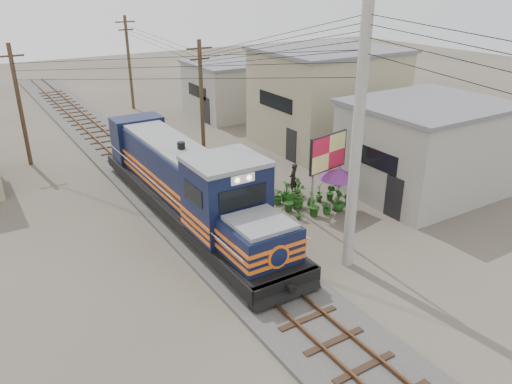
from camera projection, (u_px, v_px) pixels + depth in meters
ground at (264, 284)px, 18.13m from camera, size 120.00×120.00×0.00m
ballast at (160, 190)px, 25.90m from camera, size 3.60×70.00×0.16m
track at (160, 187)px, 25.83m from camera, size 1.15×70.00×0.12m
locomotive at (189, 185)px, 22.38m from camera, size 2.87×15.60×3.87m
utility_pole_main at (357, 141)px, 17.45m from camera, size 0.40×0.40×10.00m
wooden_pole_mid at (201, 97)px, 29.77m from camera, size 1.60×0.24×7.00m
wooden_pole_far at (129, 61)px, 40.73m from camera, size 1.60×0.24×7.50m
wooden_pole_left at (20, 103)px, 28.29m from camera, size 1.60×0.24×7.00m
power_lines at (157, 45)px, 21.69m from camera, size 9.65×19.00×3.30m
shophouse_front at (424, 148)px, 25.10m from camera, size 7.35×6.30×4.70m
shophouse_mid at (327, 97)px, 32.31m from camera, size 8.40×7.35×6.20m
shophouse_back at (231, 88)px, 39.78m from camera, size 6.30×6.30×4.20m
billboard at (328, 154)px, 23.00m from camera, size 2.39×0.56×3.72m
market_umbrella at (339, 174)px, 23.15m from camera, size 2.37×2.37×2.14m
vendor at (293, 179)px, 25.44m from camera, size 0.71×0.63×1.62m
plant_nursery at (305, 198)px, 24.03m from camera, size 3.27×3.12×1.11m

